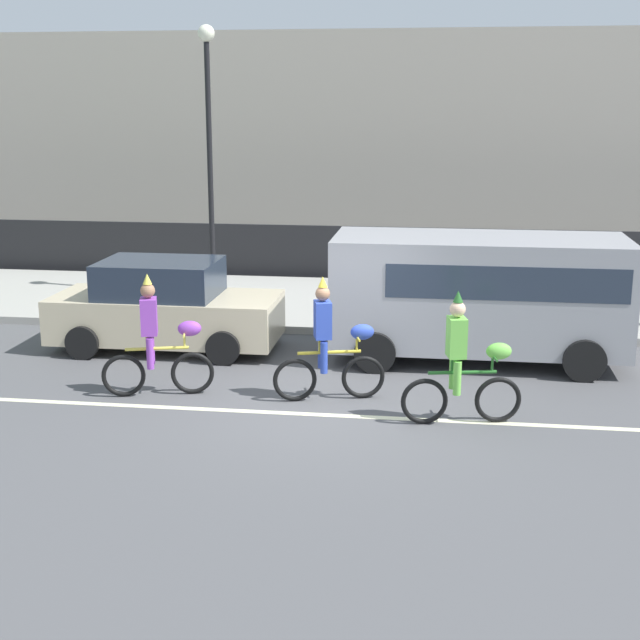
# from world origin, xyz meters

# --- Properties ---
(ground_plane) EXTENTS (80.00, 80.00, 0.00)m
(ground_plane) POSITION_xyz_m (0.00, 0.00, 0.00)
(ground_plane) COLOR #4C4C4F
(road_centre_line) EXTENTS (36.00, 0.14, 0.01)m
(road_centre_line) POSITION_xyz_m (0.00, -0.50, 0.00)
(road_centre_line) COLOR beige
(road_centre_line) RESTS_ON ground
(sidewalk_curb) EXTENTS (60.00, 5.00, 0.15)m
(sidewalk_curb) POSITION_xyz_m (0.00, 6.50, 0.07)
(sidewalk_curb) COLOR #9E9B93
(sidewalk_curb) RESTS_ON ground
(fence_line) EXTENTS (40.00, 0.08, 1.40)m
(fence_line) POSITION_xyz_m (0.00, 9.40, 0.70)
(fence_line) COLOR black
(fence_line) RESTS_ON ground
(building_backdrop) EXTENTS (28.00, 8.00, 6.46)m
(building_backdrop) POSITION_xyz_m (1.14, 18.00, 3.23)
(building_backdrop) COLOR #B2A899
(building_backdrop) RESTS_ON ground
(parade_cyclist_purple) EXTENTS (1.68, 0.62, 1.92)m
(parade_cyclist_purple) POSITION_xyz_m (-2.68, 0.05, 0.84)
(parade_cyclist_purple) COLOR black
(parade_cyclist_purple) RESTS_ON ground
(parade_cyclist_cobalt) EXTENTS (1.67, 0.63, 1.92)m
(parade_cyclist_cobalt) POSITION_xyz_m (-0.04, 0.21, 0.84)
(parade_cyclist_cobalt) COLOR black
(parade_cyclist_cobalt) RESTS_ON ground
(parade_cyclist_lime) EXTENTS (1.70, 0.54, 1.92)m
(parade_cyclist_lime) POSITION_xyz_m (1.94, -0.55, 0.84)
(parade_cyclist_lime) COLOR black
(parade_cyclist_lime) RESTS_ON ground
(parked_van_grey) EXTENTS (5.00, 2.22, 2.18)m
(parked_van_grey) POSITION_xyz_m (2.30, 2.70, 1.28)
(parked_van_grey) COLOR #99999E
(parked_van_grey) RESTS_ON ground
(parked_car_beige) EXTENTS (4.10, 1.92, 1.64)m
(parked_car_beige) POSITION_xyz_m (-3.40, 2.66, 0.78)
(parked_car_beige) COLOR beige
(parked_car_beige) RESTS_ON ground
(street_lamp_post) EXTENTS (0.36, 0.36, 5.86)m
(street_lamp_post) POSITION_xyz_m (-3.51, 6.55, 3.99)
(street_lamp_post) COLOR black
(street_lamp_post) RESTS_ON sidewalk_curb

